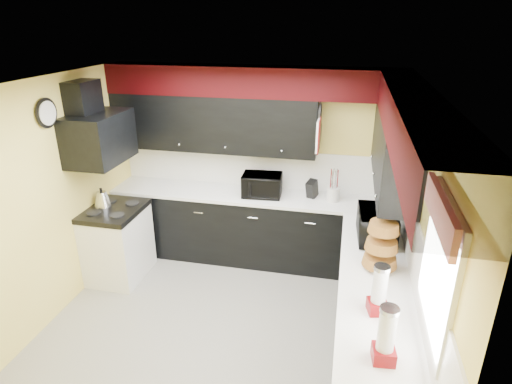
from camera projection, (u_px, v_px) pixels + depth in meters
ground at (218, 331)px, 4.45m from camera, size 3.60×3.60×0.00m
wall_back at (255, 163)px, 5.60m from camera, size 3.60×0.06×2.50m
wall_right at (417, 244)px, 3.62m from camera, size 0.06×3.60×2.50m
wall_left at (44, 206)px, 4.33m from camera, size 0.06×3.60×2.50m
ceiling at (208, 86)px, 3.50m from camera, size 3.60×3.60×0.06m
cab_back at (251, 228)px, 5.63m from camera, size 3.60×0.60×0.90m
cab_right at (372, 337)px, 3.71m from camera, size 0.60×3.00×0.90m
counter_back at (250, 195)px, 5.46m from camera, size 3.62×0.64×0.04m
counter_right at (378, 292)px, 3.53m from camera, size 0.64×3.02×0.04m
splash_back at (255, 168)px, 5.62m from camera, size 3.60×0.02×0.50m
splash_right at (415, 250)px, 3.64m from camera, size 0.02×3.60×0.50m
upper_back at (213, 123)px, 5.33m from camera, size 2.60×0.35×0.70m
upper_right at (395, 150)px, 4.26m from camera, size 0.35×1.80×0.70m
soffit_back at (252, 81)px, 5.03m from camera, size 3.60×0.36×0.35m
soffit_right at (415, 122)px, 3.08m from camera, size 0.36×3.24×0.35m
stove at (118, 245)px, 5.26m from camera, size 0.60×0.75×0.86m
cooktop at (114, 211)px, 5.09m from camera, size 0.62×0.77×0.06m
hood at (99, 138)px, 4.76m from camera, size 0.50×0.78×0.55m
hood_duct at (83, 99)px, 4.63m from camera, size 0.24×0.40×0.40m
window at (439, 270)px, 2.69m from camera, size 0.03×0.86×0.96m
valance at (440, 212)px, 2.55m from camera, size 0.04×0.88×0.20m
pan_top at (320, 113)px, 4.93m from camera, size 0.03×0.22×0.40m
pan_mid at (318, 137)px, 4.91m from camera, size 0.03×0.28×0.46m
pan_low at (320, 134)px, 5.15m from camera, size 0.03×0.24×0.42m
cut_board at (318, 135)px, 4.78m from camera, size 0.03×0.26×0.35m
baskets at (381, 244)px, 3.75m from camera, size 0.27×0.27×0.50m
clock at (46, 113)px, 4.21m from camera, size 0.03×0.30×0.30m
deco_plate at (440, 140)px, 2.93m from camera, size 0.03×0.24×0.24m
toaster_oven at (262, 185)px, 5.34m from camera, size 0.50×0.43×0.28m
microwave at (377, 225)px, 4.28m from camera, size 0.40×0.57×0.31m
utensil_crock at (333, 194)px, 5.21m from camera, size 0.20×0.20×0.17m
knife_block at (312, 189)px, 5.29m from camera, size 0.15×0.17×0.22m
kettle at (102, 199)px, 5.12m from camera, size 0.22×0.22×0.18m
dispenser_a at (379, 291)px, 3.19m from camera, size 0.17×0.17×0.38m
dispenser_b at (386, 336)px, 2.73m from camera, size 0.16×0.16×0.39m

